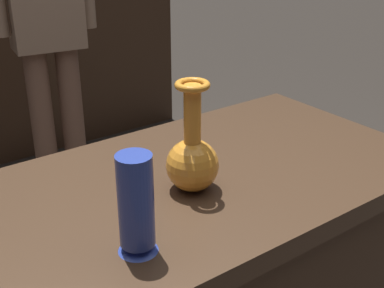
{
  "coord_description": "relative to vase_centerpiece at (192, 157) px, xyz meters",
  "views": [
    {
      "loc": [
        -0.65,
        -0.89,
        1.39
      ],
      "look_at": [
        -0.02,
        -0.02,
        0.9
      ],
      "focal_mm": 48.99,
      "sensor_mm": 36.0,
      "label": 1
    }
  ],
  "objects": [
    {
      "name": "visitor_center_back",
      "position": [
        0.27,
        1.5,
        0.05
      ],
      "size": [
        0.47,
        0.23,
        1.58
      ],
      "rotation": [
        0.0,
        0.0,
        2.99
      ],
      "color": "brown",
      "rests_on": "ground_plane"
    },
    {
      "name": "vase_tall_behind",
      "position": [
        -0.22,
        -0.13,
        0.02
      ],
      "size": [
        0.08,
        0.08,
        0.2
      ],
      "color": "#2D429E",
      "rests_on": "display_plinth"
    },
    {
      "name": "vase_centerpiece",
      "position": [
        0.0,
        0.0,
        0.0
      ],
      "size": [
        0.12,
        0.12,
        0.26
      ],
      "color": "orange",
      "rests_on": "display_plinth"
    }
  ]
}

